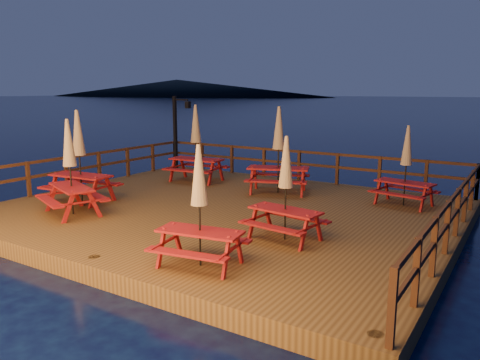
{
  "coord_description": "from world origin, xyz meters",
  "views": [
    {
      "loc": [
        7.15,
        -10.5,
        3.65
      ],
      "look_at": [
        0.14,
        0.6,
        1.11
      ],
      "focal_mm": 35.0,
      "sensor_mm": 36.0,
      "label": 1
    }
  ],
  "objects_px": {
    "picnic_table_0": "(406,164)",
    "picnic_table_2": "(79,155)",
    "picnic_table_1": "(196,142)",
    "lamp_post": "(178,125)"
  },
  "relations": [
    {
      "from": "picnic_table_0",
      "to": "picnic_table_2",
      "type": "relative_size",
      "value": 0.85
    },
    {
      "from": "picnic_table_0",
      "to": "picnic_table_2",
      "type": "xyz_separation_m",
      "value": [
        -8.16,
        -4.61,
        0.21
      ]
    },
    {
      "from": "picnic_table_1",
      "to": "picnic_table_2",
      "type": "height_order",
      "value": "picnic_table_1"
    },
    {
      "from": "lamp_post",
      "to": "picnic_table_1",
      "type": "relative_size",
      "value": 1.1
    },
    {
      "from": "picnic_table_2",
      "to": "lamp_post",
      "type": "bearing_deg",
      "value": 96.51
    },
    {
      "from": "picnic_table_0",
      "to": "picnic_table_1",
      "type": "xyz_separation_m",
      "value": [
        -7.21,
        -0.29,
        0.24
      ]
    },
    {
      "from": "picnic_table_1",
      "to": "picnic_table_0",
      "type": "bearing_deg",
      "value": -3.54
    },
    {
      "from": "lamp_post",
      "to": "picnic_table_2",
      "type": "relative_size",
      "value": 1.12
    },
    {
      "from": "lamp_post",
      "to": "picnic_table_1",
      "type": "height_order",
      "value": "lamp_post"
    },
    {
      "from": "lamp_post",
      "to": "picnic_table_0",
      "type": "height_order",
      "value": "lamp_post"
    }
  ]
}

